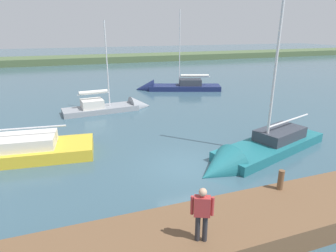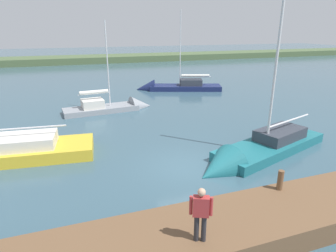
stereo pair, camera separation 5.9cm
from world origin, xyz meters
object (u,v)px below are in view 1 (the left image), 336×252
Objects in this scene: person_on_dock at (202,211)px; mooring_post_near at (281,180)px; sailboat_far_right at (115,108)px; sailboat_near_dock at (255,154)px; sailboat_outer_mooring at (172,89)px.

mooring_post_near is at bearing 135.86° from person_on_dock.
sailboat_far_right is 0.73× the size of sailboat_near_dock.
sailboat_outer_mooring is (-7.28, -6.27, -0.02)m from sailboat_far_right.
mooring_post_near is 0.07× the size of sailboat_near_dock.
sailboat_near_dock is 6.62× the size of person_on_dock.
sailboat_near_dock is 8.24m from person_on_dock.
person_on_dock is at bearing 20.79° from mooring_post_near.
mooring_post_near is at bearing 46.57° from sailboat_near_dock.
sailboat_far_right is 17.25m from person_on_dock.
sailboat_far_right is at bearing -83.16° from sailboat_near_dock.
mooring_post_near is 16.09m from sailboat_far_right.
sailboat_near_dock is 17.95m from sailboat_outer_mooring.
mooring_post_near is 0.46× the size of person_on_dock.
sailboat_near_dock is at bearing 158.76° from person_on_dock.
person_on_dock is at bearing 25.59° from sailboat_near_dock.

